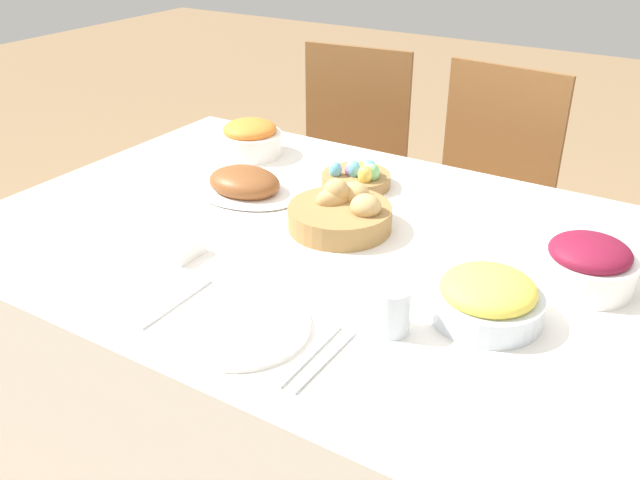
{
  "coord_description": "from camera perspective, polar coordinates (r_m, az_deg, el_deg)",
  "views": [
    {
      "loc": [
        0.66,
        -1.19,
        1.5
      ],
      "look_at": [
        -0.02,
        -0.08,
        0.82
      ],
      "focal_mm": 38.0,
      "sensor_mm": 36.0,
      "label": 1
    }
  ],
  "objects": [
    {
      "name": "bread_basket",
      "position": [
        1.59,
        1.85,
        2.3
      ],
      "size": [
        0.25,
        0.25,
        0.11
      ],
      "color": "#9E7542",
      "rests_on": "dining_table"
    },
    {
      "name": "chair_far_left",
      "position": [
        2.58,
        1.94,
        5.62
      ],
      "size": [
        0.46,
        0.46,
        0.98
      ],
      "rotation": [
        0.0,
        0.0,
        0.11
      ],
      "color": "brown",
      "rests_on": "ground"
    },
    {
      "name": "chair_far_center",
      "position": [
        2.38,
        13.26,
        2.88
      ],
      "size": [
        0.46,
        0.46,
        0.98
      ],
      "rotation": [
        0.0,
        0.0,
        -0.11
      ],
      "color": "brown",
      "rests_on": "ground"
    },
    {
      "name": "spoon",
      "position": [
        1.18,
        0.47,
        -10.13
      ],
      "size": [
        0.01,
        0.2,
        0.0
      ],
      "rotation": [
        0.0,
        0.0,
        -0.01
      ],
      "color": "#B7B7BC",
      "rests_on": "dining_table"
    },
    {
      "name": "knife",
      "position": [
        1.19,
        -0.78,
        -9.66
      ],
      "size": [
        0.01,
        0.2,
        0.0
      ],
      "rotation": [
        0.0,
        0.0,
        0.01
      ],
      "color": "#B7B7BC",
      "rests_on": "dining_table"
    },
    {
      "name": "fork",
      "position": [
        1.35,
        -11.93,
        -5.25
      ],
      "size": [
        0.01,
        0.2,
        0.0
      ],
      "rotation": [
        0.0,
        0.0,
        0.01
      ],
      "color": "#B7B7BC",
      "rests_on": "dining_table"
    },
    {
      "name": "egg_basket",
      "position": [
        1.82,
        3.17,
        5.31
      ],
      "size": [
        0.19,
        0.19,
        0.08
      ],
      "color": "#9E7542",
      "rests_on": "dining_table"
    },
    {
      "name": "butter_dish",
      "position": [
        1.53,
        -12.55,
        -0.48
      ],
      "size": [
        0.14,
        0.08,
        0.03
      ],
      "color": "white",
      "rests_on": "dining_table"
    },
    {
      "name": "ham_platter",
      "position": [
        1.79,
        -6.38,
        4.69
      ],
      "size": [
        0.31,
        0.22,
        0.08
      ],
      "color": "white",
      "rests_on": "dining_table"
    },
    {
      "name": "pineapple_bowl",
      "position": [
        1.3,
        13.91,
        -4.75
      ],
      "size": [
        0.21,
        0.21,
        0.09
      ],
      "color": "silver",
      "rests_on": "dining_table"
    },
    {
      "name": "dining_table",
      "position": [
        1.76,
        2.08,
        -11.49
      ],
      "size": [
        1.76,
        1.13,
        0.78
      ],
      "color": "white",
      "rests_on": "ground"
    },
    {
      "name": "carrot_bowl",
      "position": [
        2.05,
        -5.89,
        8.51
      ],
      "size": [
        0.19,
        0.19,
        0.11
      ],
      "color": "white",
      "rests_on": "dining_table"
    },
    {
      "name": "dinner_plate",
      "position": [
        1.26,
        -6.75,
        -7.26
      ],
      "size": [
        0.26,
        0.26,
        0.01
      ],
      "color": "white",
      "rests_on": "dining_table"
    },
    {
      "name": "beet_salad_bowl",
      "position": [
        1.46,
        21.62,
        -1.9
      ],
      "size": [
        0.19,
        0.19,
        0.11
      ],
      "color": "white",
      "rests_on": "dining_table"
    },
    {
      "name": "drinking_cup",
      "position": [
        1.23,
        6.06,
        -5.84
      ],
      "size": [
        0.07,
        0.07,
        0.09
      ],
      "color": "silver",
      "rests_on": "dining_table"
    }
  ]
}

